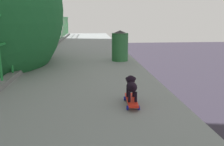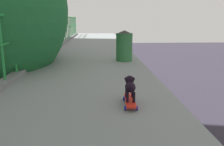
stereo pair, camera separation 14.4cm
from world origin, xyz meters
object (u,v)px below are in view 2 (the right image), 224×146
(car_red_taxi_seventh, at_px, (27,93))
(small_dog, at_px, (130,86))
(city_bus, at_px, (13,60))
(toy_skateboard, at_px, (130,101))
(litter_bin, at_px, (124,45))

(car_red_taxi_seventh, bearing_deg, small_dog, -67.34)
(city_bus, bearing_deg, toy_skateboard, -66.44)
(toy_skateboard, bearing_deg, car_red_taxi_seventh, 112.61)
(toy_skateboard, relative_size, small_dog, 1.44)
(city_bus, relative_size, small_dog, 26.86)
(small_dog, bearing_deg, toy_skateboard, -93.15)
(toy_skateboard, distance_m, litter_bin, 3.51)
(toy_skateboard, relative_size, litter_bin, 0.67)
(city_bus, distance_m, toy_skateboard, 24.81)
(small_dog, bearing_deg, car_red_taxi_seventh, 112.66)
(toy_skateboard, height_order, litter_bin, litter_bin)
(car_red_taxi_seventh, relative_size, litter_bin, 4.58)
(car_red_taxi_seventh, xyz_separation_m, small_dog, (5.95, -14.24, 4.64))
(car_red_taxi_seventh, bearing_deg, toy_skateboard, -67.39)
(litter_bin, bearing_deg, car_red_taxi_seventh, 119.98)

